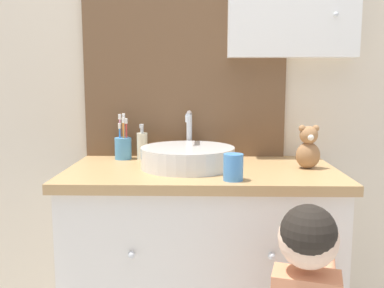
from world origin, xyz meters
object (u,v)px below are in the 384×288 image
toothbrush_holder (123,147)px  teddy_bear (308,148)px  drinking_cup (233,167)px  sink_basin (188,156)px  soap_dispenser (142,145)px

toothbrush_holder → teddy_bear: bearing=-13.8°
teddy_bear → drinking_cup: (-0.30, -0.21, -0.03)m
sink_basin → drinking_cup: 0.27m
toothbrush_holder → soap_dispenser: 0.08m
soap_dispenser → drinking_cup: bearing=-46.8°
sink_basin → toothbrush_holder: 0.33m
sink_basin → toothbrush_holder: bearing=149.4°
soap_dispenser → drinking_cup: size_ratio=1.68×
sink_basin → soap_dispenser: 0.26m
toothbrush_holder → drinking_cup: toothbrush_holder is taller
teddy_bear → drinking_cup: teddy_bear is taller
drinking_cup → soap_dispenser: bearing=133.2°
teddy_bear → toothbrush_holder: bearing=166.2°
toothbrush_holder → soap_dispenser: bearing=-5.0°
soap_dispenser → teddy_bear: bearing=-14.8°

